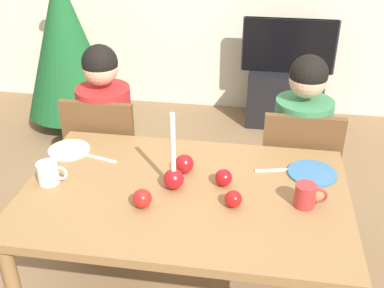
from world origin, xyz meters
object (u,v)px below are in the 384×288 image
apple_near_candle (184,164)px  plate_right (312,173)px  apple_by_right_mug (233,199)px  apple_by_left_plate (142,198)px  apple_far_edge (224,178)px  plate_left (69,150)px  chair_right (297,172)px  tv_stand (284,97)px  candle_centerpiece (174,174)px  person_right_child (298,160)px  dining_table (185,206)px  tv (289,46)px  mug_right (306,195)px  mug_left (49,173)px  christmas_tree (65,43)px  chair_left (107,157)px  person_left_child (108,145)px

apple_near_candle → plate_right: bearing=7.0°
apple_by_right_mug → apple_near_candle: bearing=136.8°
apple_by_left_plate → apple_far_edge: 0.37m
plate_left → apple_by_right_mug: 0.90m
chair_right → apple_far_edge: 0.70m
tv_stand → candle_centerpiece: bearing=-103.4°
person_right_child → apple_far_edge: bearing=-122.4°
chair_right → tv_stand: 1.71m
dining_table → tv: (0.50, 2.30, 0.04)m
mug_right → apple_by_left_plate: mug_right is taller
mug_right → apple_by_left_plate: bearing=-170.5°
chair_right → tv_stand: bearing=90.9°
plate_right → apple_near_candle: apple_near_candle is taller
tv → apple_by_right_mug: (-0.28, -2.38, 0.08)m
plate_left → mug_left: 0.28m
christmas_tree → mug_right: bearing=-46.9°
tv → candle_centerpiece: candle_centerpiece is taller
tv_stand → mug_left: size_ratio=4.68×
mug_right → apple_far_edge: bearing=164.1°
christmas_tree → apple_far_edge: 2.42m
candle_centerpiece → chair_right: bearing=46.1°
person_right_child → mug_left: person_right_child is taller
candle_centerpiece → chair_left: bearing=131.1°
candle_centerpiece → mug_left: bearing=-175.3°
christmas_tree → mug_right: (1.85, -1.99, 0.05)m
chair_right → apple_near_candle: (-0.55, -0.46, 0.28)m
tv → mug_left: bearing=-115.1°
apple_near_candle → apple_by_left_plate: size_ratio=1.09×
plate_left → plate_right: bearing=-1.3°
tv → apple_by_left_plate: bearing=-104.9°
mug_left → apple_by_right_mug: (0.81, -0.05, -0.01)m
person_left_child → mug_right: 1.28m
chair_left → chair_right: (1.09, 0.00, 0.00)m
tv → apple_by_left_plate: size_ratio=9.98×
mug_left → candle_centerpiece: bearing=4.7°
apple_by_right_mug → dining_table: bearing=160.1°
plate_left → apple_far_edge: apple_far_edge is taller
dining_table → chair_right: 0.82m
chair_right → person_right_child: 0.07m
apple_by_right_mug → person_right_child: bearing=66.8°
chair_left → mug_left: bearing=-92.7°
dining_table → tv_stand: bearing=77.8°
tv → christmas_tree: christmas_tree is taller
plate_right → tv: bearing=91.5°
chair_right → tv_stand: size_ratio=1.41×
mug_right → apple_far_edge: size_ratio=1.75×
tv → apple_far_edge: bearing=-98.6°
tv_stand → apple_by_right_mug: (-0.28, -2.38, 0.55)m
christmas_tree → mug_left: christmas_tree is taller
mug_right → apple_by_left_plate: 0.66m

